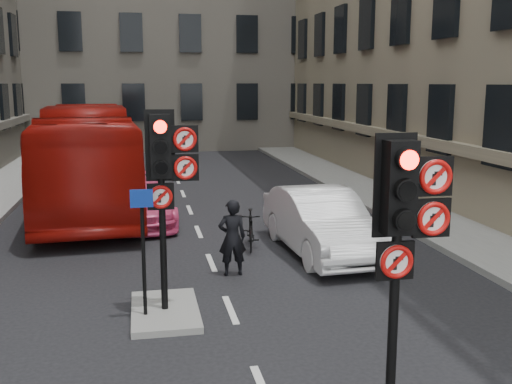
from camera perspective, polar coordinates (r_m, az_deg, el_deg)
name	(u,v)px	position (r m, az deg, el deg)	size (l,w,h in m)	color
pavement_right	(419,211)	(19.91, 15.30, -1.79)	(3.00, 50.00, 0.16)	gray
centre_island	(165,311)	(11.19, -8.65, -11.18)	(1.20, 2.00, 0.12)	gray
signal_near	(405,218)	(7.26, 13.98, -2.41)	(0.91, 0.40, 3.58)	black
signal_far	(166,167)	(10.52, -8.57, 2.35)	(0.91, 0.40, 3.58)	black
car_silver	(133,201)	(18.19, -11.60, -0.87)	(1.57, 3.91, 1.33)	#A6AAAE
car_white	(321,222)	(14.74, 6.20, -2.85)	(1.67, 4.80, 1.58)	silver
car_pink	(142,201)	(18.21, -10.80, -0.89)	(1.82, 4.48, 1.30)	#DC4075
bus_red	(87,157)	(20.90, -15.76, 3.26)	(2.86, 12.21, 3.40)	maroon
motorcycle	(251,229)	(15.21, -0.52, -3.58)	(0.45, 1.60, 0.96)	black
motorcyclist	(232,238)	(13.01, -2.28, -4.37)	(0.61, 0.40, 1.68)	black
info_sign	(143,235)	(10.50, -10.73, -4.02)	(0.39, 0.11, 2.25)	black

